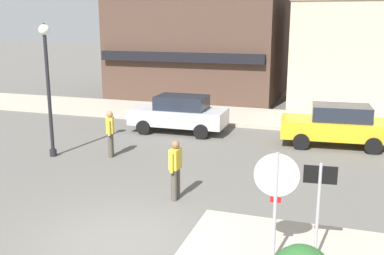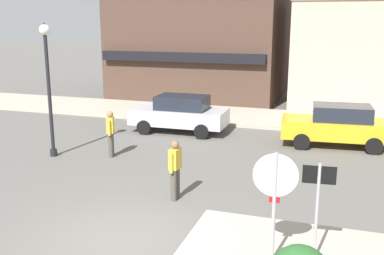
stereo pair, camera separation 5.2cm
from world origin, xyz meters
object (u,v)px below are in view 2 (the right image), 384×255
object	(u,v)px
parked_car_nearest	(180,113)
pedestrian_crossing_far	(111,132)
stop_sign	(275,194)
lamp_post	(48,71)
parked_car_second	(338,125)
one_way_sign	(317,203)
pedestrian_crossing_near	(175,168)

from	to	relation	value
parked_car_nearest	pedestrian_crossing_far	world-z (taller)	pedestrian_crossing_far
pedestrian_crossing_far	stop_sign	bearing A→B (deg)	-40.81
stop_sign	parked_car_nearest	bearing A→B (deg)	119.12
lamp_post	parked_car_second	distance (m)	10.58
lamp_post	pedestrian_crossing_far	xyz separation A→B (m)	(1.95, 0.59, -2.09)
pedestrian_crossing_far	parked_car_nearest	bearing A→B (deg)	75.57
one_way_sign	pedestrian_crossing_near	xyz separation A→B (m)	(-3.68, 2.37, -0.46)
parked_car_nearest	pedestrian_crossing_far	xyz separation A→B (m)	(-1.05, -4.07, 0.06)
stop_sign	pedestrian_crossing_far	xyz separation A→B (m)	(-6.39, 5.52, -0.65)
one_way_sign	lamp_post	world-z (taller)	lamp_post
parked_car_nearest	pedestrian_crossing_far	bearing A→B (deg)	-104.43
pedestrian_crossing_near	pedestrian_crossing_far	distance (m)	4.53
stop_sign	parked_car_second	distance (m)	9.50
one_way_sign	parked_car_second	size ratio (longest dim) A/B	0.51
stop_sign	pedestrian_crossing_near	distance (m)	3.97
pedestrian_crossing_near	parked_car_nearest	bearing A→B (deg)	109.07
stop_sign	parked_car_second	size ratio (longest dim) A/B	0.56
stop_sign	pedestrian_crossing_far	distance (m)	8.47
lamp_post	parked_car_second	size ratio (longest dim) A/B	1.10
one_way_sign	lamp_post	distance (m)	10.36
pedestrian_crossing_near	pedestrian_crossing_far	xyz separation A→B (m)	(-3.46, 2.91, 0.00)
parked_car_nearest	parked_car_second	distance (m)	6.34
parked_car_nearest	parked_car_second	bearing A→B (deg)	-1.57
pedestrian_crossing_far	one_way_sign	bearing A→B (deg)	-36.49
one_way_sign	lamp_post	xyz separation A→B (m)	(-9.09, 4.70, 1.63)
parked_car_nearest	pedestrian_crossing_near	size ratio (longest dim) A/B	2.50
lamp_post	pedestrian_crossing_far	bearing A→B (deg)	16.72
one_way_sign	parked_car_nearest	size ratio (longest dim) A/B	0.52
pedestrian_crossing_near	pedestrian_crossing_far	size ratio (longest dim) A/B	1.00
stop_sign	one_way_sign	world-z (taller)	stop_sign
parked_car_second	lamp_post	bearing A→B (deg)	-154.35
one_way_sign	parked_car_nearest	xyz separation A→B (m)	(-6.09, 9.36, -0.52)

